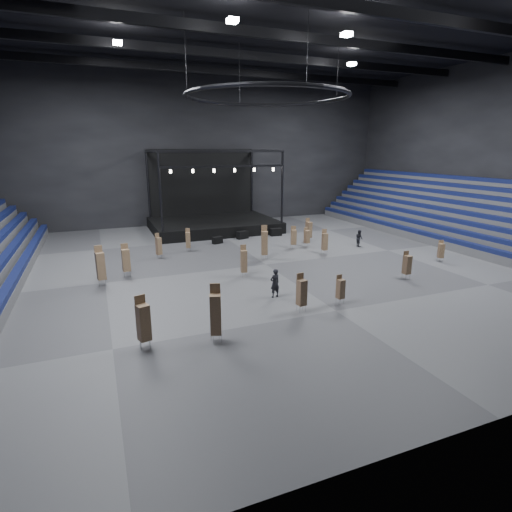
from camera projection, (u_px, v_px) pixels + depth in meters
name	position (u px, v px, depth m)	size (l,w,h in m)	color
floor	(266.00, 264.00, 32.95)	(50.00, 50.00, 0.00)	#4C4C4E
ceiling	(268.00, 21.00, 28.26)	(50.00, 42.00, 0.20)	black
wall_back	(199.00, 151.00, 49.42)	(50.00, 0.20, 18.00)	black
wall_right	(497.00, 151.00, 39.61)	(0.20, 42.00, 18.00)	black
bleachers_right	(472.00, 225.00, 40.76)	(7.20, 40.00, 6.40)	#505052
stage	(212.00, 217.00, 47.12)	(14.00, 10.00, 9.20)	black
truss_ring	(267.00, 96.00, 29.56)	(12.30, 12.30, 5.15)	black
roof_girders	(268.00, 34.00, 28.47)	(49.00, 30.35, 0.70)	black
floodlights	(293.00, 28.00, 25.04)	(28.60, 16.60, 0.25)	white
flight_case_left	(217.00, 240.00, 40.17)	(1.03, 0.52, 0.69)	black
flight_case_mid	(242.00, 235.00, 42.26)	(1.22, 0.61, 0.81)	black
flight_case_right	(276.00, 232.00, 43.71)	(1.23, 0.62, 0.82)	black
chair_stack_0	(294.00, 237.00, 37.93)	(0.61, 0.61, 2.16)	silver
chair_stack_1	(216.00, 313.00, 19.41)	(0.67, 0.67, 2.99)	silver
chair_stack_2	(244.00, 261.00, 29.51)	(0.51, 0.51, 2.43)	silver
chair_stack_3	(302.00, 292.00, 23.19)	(0.54, 0.54, 2.31)	silver
chair_stack_4	(264.00, 242.00, 34.11)	(0.65, 0.65, 2.97)	silver
chair_stack_5	(441.00, 250.00, 33.52)	(0.56, 0.56, 1.85)	silver
chair_stack_6	(126.00, 260.00, 29.50)	(0.59, 0.59, 2.51)	silver
chair_stack_7	(188.00, 240.00, 36.90)	(0.49, 0.49, 2.17)	silver
chair_stack_8	(309.00, 229.00, 40.67)	(0.61, 0.61, 2.44)	silver
chair_stack_9	(159.00, 246.00, 34.54)	(0.54, 0.54, 2.22)	silver
chair_stack_11	(143.00, 322.00, 18.80)	(0.67, 0.67, 2.66)	silver
chair_stack_12	(340.00, 288.00, 24.44)	(0.46, 0.46, 1.83)	silver
chair_stack_13	(407.00, 264.00, 29.05)	(0.49, 0.49, 2.08)	silver
chair_stack_14	(101.00, 265.00, 27.56)	(0.64, 0.64, 2.84)	silver
chair_stack_15	(325.00, 241.00, 35.91)	(0.54, 0.54, 2.29)	silver
chair_stack_16	(307.00, 236.00, 38.66)	(0.53, 0.53, 1.90)	silver
man_center	(275.00, 283.00, 25.50)	(0.69, 0.45, 1.89)	black
crew_member	(359.00, 238.00, 38.88)	(0.79, 0.61, 1.62)	black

